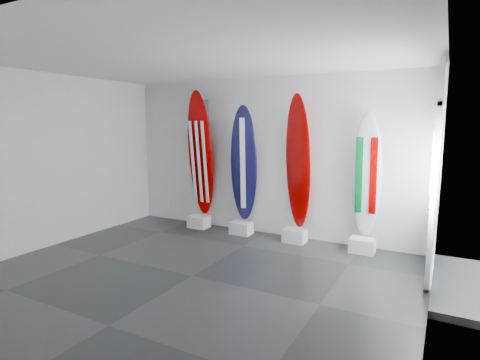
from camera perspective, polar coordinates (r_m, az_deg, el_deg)
The scene contains 16 objects.
floor at distance 5.70m, azimuth -7.02°, elevation -13.84°, with size 6.00×6.00×0.00m, color black.
ceiling at distance 5.34m, azimuth -7.62°, elevation 17.48°, with size 6.00×6.00×0.00m, color white.
wall_back at distance 7.48m, azimuth 3.92°, elevation 3.39°, with size 6.00×6.00×0.00m, color silver.
wall_front at distance 3.62m, azimuth -31.03°, elevation -3.18°, with size 6.00×6.00×0.00m, color silver.
wall_left at distance 7.47m, azimuth -26.41°, elevation 2.53°, with size 5.00×5.00×0.00m, color silver.
wall_right at distance 4.34m, azimuth 26.95°, elevation -1.15°, with size 5.00×5.00×0.00m, color silver.
display_block_usa at distance 8.11m, azimuth -6.08°, elevation -6.14°, with size 0.40×0.30×0.24m, color silver.
surfboard_usa at distance 7.96m, azimuth -5.83°, elevation 3.80°, with size 0.58×0.08×2.57m, color #8B0000.
display_block_navy at distance 7.61m, azimuth 0.20°, elevation -7.08°, with size 0.40×0.30×0.24m, color silver.
surfboard_navy at distance 7.46m, azimuth 0.57°, elevation 2.34°, with size 0.51×0.08×2.26m, color black.
display_block_swiss at distance 7.18m, azimuth 8.04°, elevation -8.12°, with size 0.40×0.30×0.24m, color silver.
surfboard_swiss at distance 7.01m, azimuth 8.55°, elevation 2.60°, with size 0.55×0.08×2.43m, color #8B0000.
display_block_italy at distance 6.88m, azimuth 17.54°, elevation -9.18°, with size 0.40×0.30×0.24m, color silver.
surfboard_italy at distance 6.72m, azimuth 18.14°, elevation 0.57°, with size 0.47×0.08×2.09m, color white.
wall_outlet at distance 8.92m, azimuth -10.72°, elevation -3.39°, with size 0.09×0.02×0.13m, color silver.
glass_door at distance 5.88m, azimuth 27.04°, elevation 0.39°, with size 0.12×1.16×2.85m, color white, non-canonical shape.
Camera 1 is at (3.08, -4.29, 2.15)m, focal length 29.00 mm.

